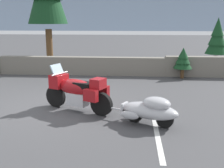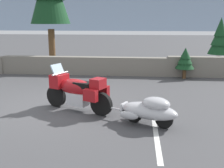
{
  "view_description": "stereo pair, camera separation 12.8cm",
  "coord_description": "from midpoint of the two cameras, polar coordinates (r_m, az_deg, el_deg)",
  "views": [
    {
      "loc": [
        2.49,
        -8.06,
        2.65
      ],
      "look_at": [
        1.89,
        -0.36,
        0.85
      ],
      "focal_mm": 44.93,
      "sensor_mm": 36.0,
      "label": 1
    },
    {
      "loc": [
        2.61,
        -8.05,
        2.65
      ],
      "look_at": [
        1.89,
        -0.36,
        0.85
      ],
      "focal_mm": 44.93,
      "sensor_mm": 36.0,
      "label": 2
    }
  ],
  "objects": [
    {
      "name": "ground_plane",
      "position": [
        8.85,
        -12.6,
        -4.62
      ],
      "size": [
        80.0,
        80.0,
        0.0
      ],
      "primitive_type": "plane",
      "color": "#424244"
    },
    {
      "name": "pine_sapling_near",
      "position": [
        13.05,
        13.98,
        4.92
      ],
      "size": [
        0.85,
        0.85,
        1.4
      ],
      "color": "brown",
      "rests_on": "ground"
    },
    {
      "name": "distant_ridgeline",
      "position": [
        103.38,
        3.11,
        16.09
      ],
      "size": [
        240.0,
        80.0,
        16.0
      ],
      "primitive_type": "cube",
      "color": "#7F93AD",
      "rests_on": "ground"
    },
    {
      "name": "touring_motorcycle",
      "position": [
        8.21,
        -7.57,
        -1.29
      ],
      "size": [
        2.15,
        1.32,
        1.33
      ],
      "color": "black",
      "rests_on": "ground"
    },
    {
      "name": "stone_guard_wall",
      "position": [
        13.62,
        -6.19,
        3.71
      ],
      "size": [
        24.0,
        0.51,
        0.94
      ],
      "color": "slate",
      "rests_on": "ground"
    },
    {
      "name": "car_shaped_trailer",
      "position": [
        7.17,
        7.2,
        -5.17
      ],
      "size": [
        2.14,
        1.27,
        0.76
      ],
      "color": "black",
      "rests_on": "ground"
    },
    {
      "name": "pine_tree_secondary",
      "position": [
        15.34,
        20.39,
        8.81
      ],
      "size": [
        1.12,
        1.12,
        2.73
      ],
      "color": "brown",
      "rests_on": "ground"
    },
    {
      "name": "parking_stripe_marker",
      "position": [
        7.08,
        8.42,
        -8.95
      ],
      "size": [
        0.12,
        3.6,
        0.01
      ],
      "primitive_type": "cube",
      "color": "silver",
      "rests_on": "ground"
    }
  ]
}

